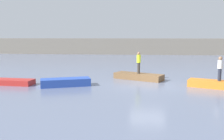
# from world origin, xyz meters

# --- Properties ---
(ground_plane) EXTENTS (120.00, 120.00, 0.00)m
(ground_plane) POSITION_xyz_m (0.00, 0.00, 0.00)
(ground_plane) COLOR slate
(embankment_wall) EXTENTS (80.00, 1.20, 2.95)m
(embankment_wall) POSITION_xyz_m (0.00, 29.79, 1.47)
(embankment_wall) COLOR gray
(embankment_wall) RESTS_ON ground_plane
(rowboat_red) EXTENTS (3.72, 1.44, 0.38)m
(rowboat_red) POSITION_xyz_m (-10.00, -0.73, 0.19)
(rowboat_red) COLOR red
(rowboat_red) RESTS_ON ground_plane
(rowboat_blue) EXTENTS (3.58, 2.28, 0.54)m
(rowboat_blue) POSITION_xyz_m (-5.74, -0.92, 0.27)
(rowboat_blue) COLOR #2B4CAD
(rowboat_blue) RESTS_ON ground_plane
(rowboat_brown) EXTENTS (4.09, 2.91, 0.48)m
(rowboat_brown) POSITION_xyz_m (-0.68, 2.34, 0.24)
(rowboat_brown) COLOR brown
(rowboat_brown) RESTS_ON ground_plane
(rowboat_orange) EXTENTS (4.11, 2.62, 0.48)m
(rowboat_orange) POSITION_xyz_m (4.69, -0.61, 0.24)
(rowboat_orange) COLOR orange
(rowboat_orange) RESTS_ON ground_plane
(person_white_shirt) EXTENTS (0.32, 0.32, 1.65)m
(person_white_shirt) POSITION_xyz_m (4.69, -0.61, 1.40)
(person_white_shirt) COLOR #232838
(person_white_shirt) RESTS_ON rowboat_orange
(person_hiviz_shirt) EXTENTS (0.32, 0.32, 1.73)m
(person_hiviz_shirt) POSITION_xyz_m (-0.68, 2.34, 1.44)
(person_hiviz_shirt) COLOR #38332D
(person_hiviz_shirt) RESTS_ON rowboat_brown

